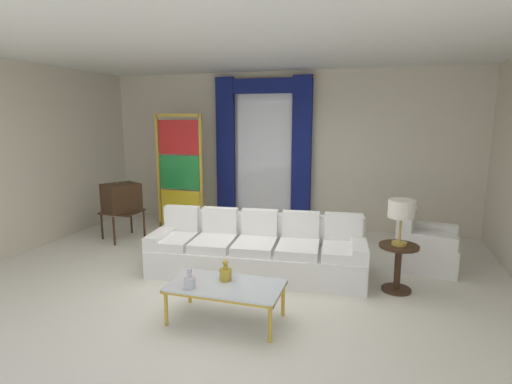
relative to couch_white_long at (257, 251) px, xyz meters
name	(u,v)px	position (x,y,z in m)	size (l,w,h in m)	color
ground_plane	(231,282)	(-0.24, -0.42, -0.31)	(16.00, 16.00, 0.00)	silver
wall_rear	(284,150)	(-0.24, 2.64, 1.19)	(8.00, 0.12, 3.00)	beige
wall_left	(34,156)	(-3.90, 0.18, 1.19)	(0.12, 7.00, 3.00)	beige
ceiling_slab	(249,52)	(-0.24, 0.38, 2.71)	(8.00, 7.60, 0.04)	white
curtained_window	(263,138)	(-0.62, 2.47, 1.43)	(2.00, 0.17, 2.70)	white
couch_white_long	(257,251)	(0.00, 0.00, 0.00)	(2.99, 1.20, 0.86)	white
coffee_table	(226,288)	(0.07, -1.41, 0.07)	(1.20, 0.63, 0.41)	silver
bottle_blue_decanter	(190,281)	(-0.25, -1.60, 0.18)	(0.12, 0.12, 0.22)	silver
bottle_crystal_tall	(226,273)	(0.03, -1.30, 0.18)	(0.13, 0.13, 0.23)	gold
vintage_tv	(121,199)	(-2.73, 0.82, 0.42)	(0.73, 0.76, 1.35)	#382314
armchair_white	(423,247)	(2.23, 0.90, -0.02)	(0.94, 0.93, 0.80)	white
stained_glass_divider	(180,175)	(-2.06, 1.73, 0.75)	(0.95, 0.05, 2.20)	gold
peacock_figurine	(193,225)	(-1.61, 1.31, -0.09)	(0.44, 0.60, 0.50)	beige
round_side_table	(398,264)	(1.84, -0.08, 0.05)	(0.48, 0.48, 0.59)	#382314
table_lamp_brass	(401,211)	(1.84, -0.08, 0.72)	(0.32, 0.32, 0.57)	#B29338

